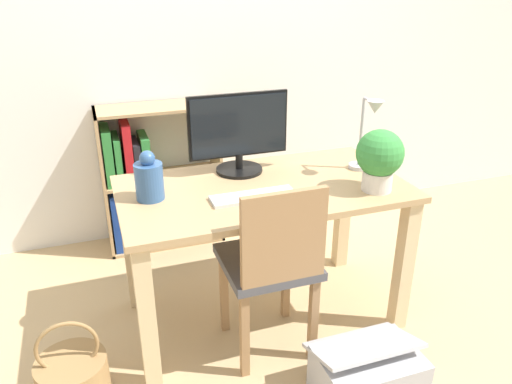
# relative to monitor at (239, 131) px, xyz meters

# --- Properties ---
(ground_plane) EXTENTS (10.00, 10.00, 0.00)m
(ground_plane) POSITION_rel_monitor_xyz_m (0.05, -0.22, -0.94)
(ground_plane) COLOR tan
(wall_back) EXTENTS (8.00, 0.05, 2.60)m
(wall_back) POSITION_rel_monitor_xyz_m (0.05, 0.90, 0.36)
(wall_back) COLOR silver
(wall_back) RESTS_ON ground_plane
(desk) EXTENTS (1.33, 0.72, 0.73)m
(desk) POSITION_rel_monitor_xyz_m (0.05, -0.22, -0.34)
(desk) COLOR tan
(desk) RESTS_ON ground_plane
(monitor) EXTENTS (0.50, 0.23, 0.39)m
(monitor) POSITION_rel_monitor_xyz_m (0.00, 0.00, 0.00)
(monitor) COLOR black
(monitor) RESTS_ON desk
(keyboard) EXTENTS (0.38, 0.11, 0.02)m
(keyboard) POSITION_rel_monitor_xyz_m (-0.04, -0.33, -0.20)
(keyboard) COLOR silver
(keyboard) RESTS_ON desk
(vase) EXTENTS (0.12, 0.12, 0.22)m
(vase) POSITION_rel_monitor_xyz_m (-0.46, -0.19, -0.11)
(vase) COLOR #33598C
(vase) RESTS_ON desk
(desk_lamp) EXTENTS (0.10, 0.19, 0.37)m
(desk_lamp) POSITION_rel_monitor_xyz_m (0.58, -0.22, 0.02)
(desk_lamp) COLOR #B7B7BC
(desk_lamp) RESTS_ON desk
(potted_plant) EXTENTS (0.21, 0.21, 0.28)m
(potted_plant) POSITION_rel_monitor_xyz_m (0.52, -0.43, -0.05)
(potted_plant) COLOR silver
(potted_plant) RESTS_ON desk
(chair) EXTENTS (0.40, 0.40, 0.88)m
(chair) POSITION_rel_monitor_xyz_m (-0.01, -0.49, -0.45)
(chair) COLOR #4C4C51
(chair) RESTS_ON ground_plane
(bookshelf) EXTENTS (0.73, 0.28, 0.91)m
(bookshelf) POSITION_rel_monitor_xyz_m (-0.42, 0.73, -0.53)
(bookshelf) COLOR tan
(bookshelf) RESTS_ON ground_plane
(basket) EXTENTS (0.29, 0.29, 0.39)m
(basket) POSITION_rel_monitor_xyz_m (-0.88, -0.49, -0.83)
(basket) COLOR #997547
(basket) RESTS_ON ground_plane
(storage_box) EXTENTS (0.42, 0.33, 0.30)m
(storage_box) POSITION_rel_monitor_xyz_m (0.26, -0.89, -0.81)
(storage_box) COLOR #B2B2B7
(storage_box) RESTS_ON ground_plane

